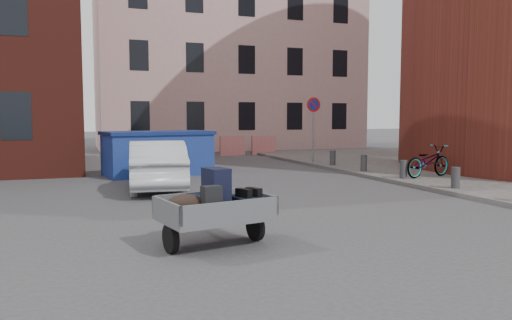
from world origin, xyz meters
name	(u,v)px	position (x,y,z in m)	size (l,w,h in m)	color
ground	(254,217)	(0.00, 0.00, 0.00)	(120.00, 120.00, 0.00)	#38383A
sidewalk	(491,173)	(10.00, 4.00, 0.06)	(9.00, 24.00, 0.12)	#474442
building_pink	(226,38)	(6.00, 22.00, 7.00)	(16.00, 8.00, 14.00)	#CB9D9C
no_parking_sign	(313,116)	(6.00, 9.48, 2.01)	(0.60, 0.09, 2.65)	gray
bollards	(403,169)	(6.00, 3.40, 0.40)	(0.22, 9.02, 0.55)	#3A3A3D
barriers	(232,146)	(4.20, 15.00, 0.50)	(4.70, 0.18, 1.00)	red
trailer	(214,207)	(-1.32, -1.89, 0.61)	(1.79, 1.93, 1.20)	black
dumpster	(158,153)	(-0.66, 7.88, 0.75)	(3.81, 2.40, 1.49)	navy
silver_car	(157,165)	(-1.21, 4.51, 0.67)	(1.41, 4.05, 1.34)	silver
bicycle	(428,161)	(6.92, 3.43, 0.61)	(0.65, 1.87, 0.98)	black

